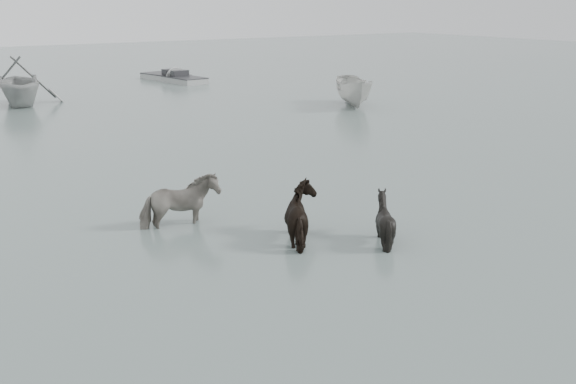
# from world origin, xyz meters

# --- Properties ---
(ground) EXTENTS (140.00, 140.00, 0.00)m
(ground) POSITION_xyz_m (0.00, 0.00, 0.00)
(ground) COLOR slate
(ground) RESTS_ON ground
(pony_pinto) EXTENTS (1.90, 1.02, 1.53)m
(pony_pinto) POSITION_xyz_m (-2.23, 2.51, 0.77)
(pony_pinto) COLOR black
(pony_pinto) RESTS_ON ground
(pony_dark) EXTENTS (1.40, 1.62, 1.56)m
(pony_dark) POSITION_xyz_m (-0.20, 0.25, 0.78)
(pony_dark) COLOR black
(pony_dark) RESTS_ON ground
(pony_black) EXTENTS (1.46, 1.36, 1.36)m
(pony_black) POSITION_xyz_m (1.16, -0.77, 0.68)
(pony_black) COLOR black
(pony_black) RESTS_ON ground
(rowboat_trail) EXTENTS (4.82, 5.42, 2.60)m
(rowboat_trail) POSITION_xyz_m (-1.49, 23.77, 1.30)
(rowboat_trail) COLOR #A0A3A0
(rowboat_trail) RESTS_ON ground
(boat_small) EXTENTS (3.36, 4.43, 1.61)m
(boat_small) POSITION_xyz_m (12.48, 14.38, 0.81)
(boat_small) COLOR #B1B1AC
(boat_small) RESTS_ON ground
(skiff_port) EXTENTS (2.22, 4.54, 0.75)m
(skiff_port) POSITION_xyz_m (9.25, 27.64, 0.38)
(skiff_port) COLOR gray
(skiff_port) RESTS_ON ground
(skiff_mid) EXTENTS (2.72, 5.18, 0.75)m
(skiff_mid) POSITION_xyz_m (8.93, 30.01, 0.38)
(skiff_mid) COLOR #9EA19E
(skiff_mid) RESTS_ON ground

